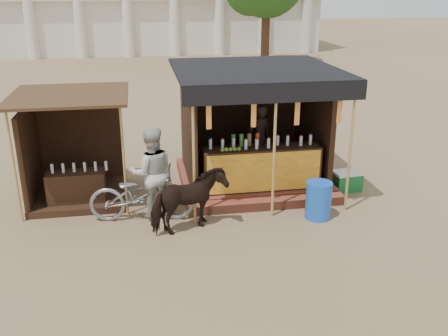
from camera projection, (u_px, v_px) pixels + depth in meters
ground at (239, 258)px, 8.75m from camera, size 120.00×120.00×0.00m
main_stall at (254, 143)px, 11.66m from camera, size 3.60×3.61×2.78m
secondary_stall at (69, 162)px, 10.94m from camera, size 2.40×2.40×2.38m
cow at (189, 201)px, 9.51m from camera, size 1.61×1.20×1.24m
motorbike at (142, 195)px, 9.99m from camera, size 2.18×0.97×1.11m
bystander at (152, 173)px, 10.05m from camera, size 0.97×0.78×1.89m
blue_barrel at (318, 200)px, 10.13m from camera, size 0.63×0.63×0.78m
red_crate at (318, 209)px, 10.25m from camera, size 0.48×0.50×0.33m
cooler at (347, 180)px, 11.57m from camera, size 0.69×0.51×0.46m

